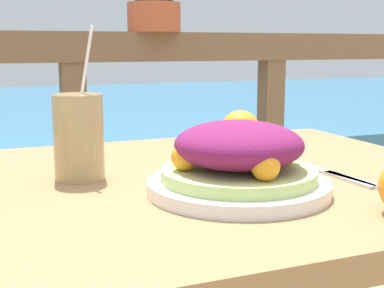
% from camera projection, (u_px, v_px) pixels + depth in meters
% --- Properties ---
extents(patio_table, '(1.11, 0.76, 0.75)m').
position_uv_depth(patio_table, '(160.00, 242.00, 0.90)').
color(patio_table, '#997047').
rests_on(patio_table, ground_plane).
extents(railing_fence, '(2.80, 0.08, 1.01)m').
position_uv_depth(railing_fence, '(75.00, 136.00, 1.63)').
color(railing_fence, brown).
rests_on(railing_fence, ground_plane).
extents(sea_backdrop, '(12.00, 4.00, 0.53)m').
position_uv_depth(sea_backdrop, '(19.00, 142.00, 3.99)').
color(sea_backdrop, teal).
rests_on(sea_backdrop, ground_plane).
extents(salad_plate, '(0.28, 0.28, 0.11)m').
position_uv_depth(salad_plate, '(239.00, 162.00, 0.80)').
color(salad_plate, white).
rests_on(salad_plate, patio_table).
extents(drink_glass, '(0.08, 0.08, 0.25)m').
position_uv_depth(drink_glass, '(79.00, 137.00, 0.88)').
color(drink_glass, tan).
rests_on(drink_glass, patio_table).
extents(fork, '(0.02, 0.18, 0.00)m').
position_uv_depth(fork, '(336.00, 175.00, 0.91)').
color(fork, silver).
rests_on(fork, patio_table).
extents(knife, '(0.04, 0.18, 0.00)m').
position_uv_depth(knife, '(367.00, 184.00, 0.85)').
color(knife, silver).
rests_on(knife, patio_table).
extents(orange_near_glass, '(0.08, 0.08, 0.08)m').
position_uv_depth(orange_near_glass, '(240.00, 130.00, 1.14)').
color(orange_near_glass, orange).
rests_on(orange_near_glass, patio_table).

